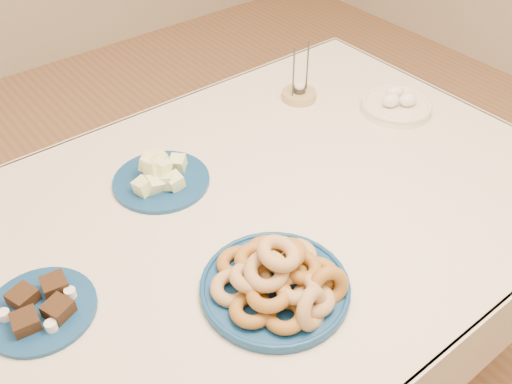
# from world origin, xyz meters

# --- Properties ---
(ground) EXTENTS (5.00, 5.00, 0.00)m
(ground) POSITION_xyz_m (0.00, 0.00, 0.00)
(ground) COLOR #976A47
(ground) RESTS_ON ground
(dining_table) EXTENTS (1.71, 1.11, 0.75)m
(dining_table) POSITION_xyz_m (0.00, 0.00, 0.64)
(dining_table) COLOR brown
(dining_table) RESTS_ON ground
(donut_platter) EXTENTS (0.37, 0.37, 0.14)m
(donut_platter) POSITION_xyz_m (-0.09, -0.24, 0.79)
(donut_platter) COLOR navy
(donut_platter) RESTS_ON dining_table
(melon_plate) EXTENTS (0.29, 0.29, 0.09)m
(melon_plate) POSITION_xyz_m (-0.10, 0.22, 0.78)
(melon_plate) COLOR navy
(melon_plate) RESTS_ON dining_table
(brownie_plate) EXTENTS (0.23, 0.23, 0.04)m
(brownie_plate) POSITION_xyz_m (-0.50, 0.02, 0.76)
(brownie_plate) COLOR navy
(brownie_plate) RESTS_ON dining_table
(candle_holder) EXTENTS (0.12, 0.12, 0.18)m
(candle_holder) POSITION_xyz_m (0.46, 0.31, 0.77)
(candle_holder) COLOR tan
(candle_holder) RESTS_ON dining_table
(egg_bowl) EXTENTS (0.28, 0.28, 0.07)m
(egg_bowl) POSITION_xyz_m (0.64, 0.08, 0.77)
(egg_bowl) COLOR silver
(egg_bowl) RESTS_ON dining_table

